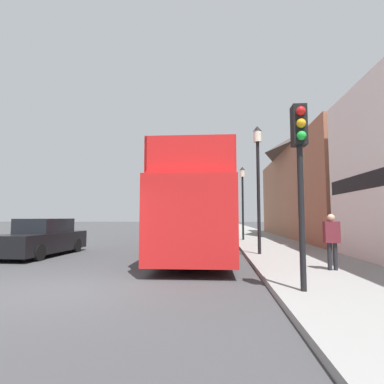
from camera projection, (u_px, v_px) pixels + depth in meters
ground_plane at (177, 235)px, 27.33m from camera, size 144.00×144.00×0.00m
sidewalk at (255, 236)px, 23.82m from camera, size 3.80×108.00×0.14m
brick_terrace_rear at (323, 179)px, 22.26m from camera, size 6.00×17.90×8.91m
tour_bus at (198, 213)px, 13.34m from camera, size 2.72×11.27×3.87m
parked_car_ahead_of_bus at (216, 230)px, 20.80m from camera, size 2.03×4.28×1.52m
parked_car_far_side at (43, 238)px, 12.50m from camera, size 1.85×4.54×1.54m
pedestrian_second at (332, 236)px, 8.35m from camera, size 0.41×0.22×1.55m
traffic_signal at (300, 153)px, 6.15m from camera, size 0.28×0.42×3.78m
lamp_post_nearest at (258, 166)px, 12.19m from camera, size 0.35×0.35×5.21m
lamp_post_second at (243, 189)px, 19.56m from camera, size 0.35×0.35×4.76m
lamp_post_third at (234, 196)px, 26.96m from camera, size 0.35×0.35×4.87m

